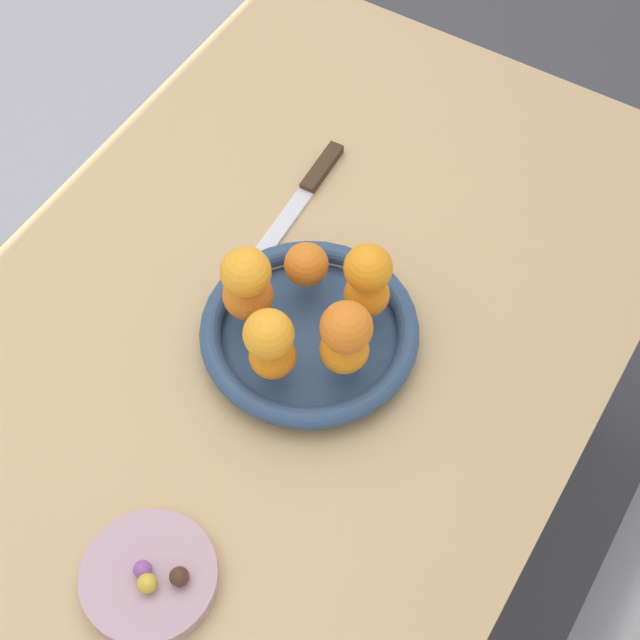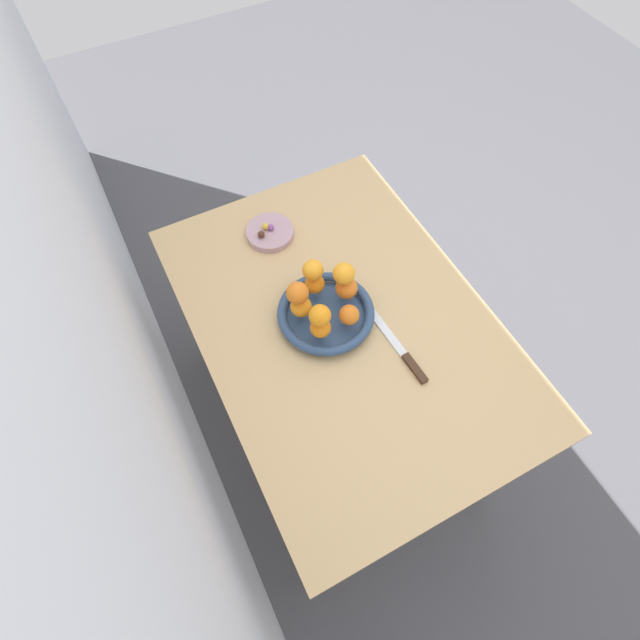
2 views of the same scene
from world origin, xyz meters
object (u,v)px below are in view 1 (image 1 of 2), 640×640
(orange_6, at_px, (246,272))
(orange_1, at_px, (248,295))
(orange_0, at_px, (308,265))
(orange_5, at_px, (346,327))
(fruit_bowl, at_px, (309,333))
(orange_4, at_px, (367,294))
(orange_3, at_px, (344,349))
(candy_ball_0, at_px, (147,583))
(orange_8, at_px, (269,334))
(orange_2, at_px, (273,356))
(candy_dish, at_px, (149,578))
(orange_7, at_px, (368,268))
(candy_ball_2, at_px, (179,577))
(dining_table, at_px, (298,347))
(knife, at_px, (300,199))
(candy_ball_3, at_px, (147,584))
(candy_ball_1, at_px, (143,569))

(orange_6, bearing_deg, orange_1, -140.54)
(orange_0, relative_size, orange_5, 0.92)
(fruit_bowl, relative_size, orange_4, 4.81)
(orange_3, xyz_separation_m, candy_ball_0, (0.32, -0.04, -0.04))
(orange_0, relative_size, orange_8, 0.95)
(orange_6, bearing_deg, fruit_bowl, 112.49)
(fruit_bowl, xyz_separation_m, orange_3, (0.02, 0.06, 0.05))
(orange_2, bearing_deg, candy_dish, 3.62)
(orange_7, bearing_deg, orange_2, -21.45)
(orange_3, xyz_separation_m, candy_ball_2, (0.30, -0.02, -0.04))
(orange_2, height_order, orange_4, same)
(orange_1, relative_size, orange_6, 1.03)
(orange_0, relative_size, candy_ball_2, 2.58)
(orange_5, height_order, orange_8, orange_5)
(dining_table, bearing_deg, orange_3, 60.96)
(knife, bearing_deg, dining_table, 30.64)
(orange_4, relative_size, candy_ball_2, 2.61)
(orange_2, height_order, candy_ball_0, orange_2)
(orange_1, xyz_separation_m, orange_2, (0.05, 0.07, -0.00))
(orange_5, bearing_deg, orange_0, -129.90)
(orange_0, bearing_deg, knife, -144.14)
(dining_table, xyz_separation_m, candy_dish, (0.37, 0.05, 0.10))
(orange_8, distance_m, candy_ball_3, 0.29)
(fruit_bowl, distance_m, orange_3, 0.08)
(orange_1, xyz_separation_m, knife, (-0.20, -0.06, -0.07))
(orange_8, bearing_deg, orange_0, -165.64)
(orange_3, height_order, knife, orange_3)
(orange_1, relative_size, candy_ball_1, 3.12)
(fruit_bowl, relative_size, orange_7, 4.66)
(candy_ball_0, bearing_deg, candy_ball_3, -80.80)
(orange_0, relative_size, orange_1, 0.89)
(candy_ball_3, bearing_deg, orange_5, 171.93)
(orange_5, distance_m, candy_ball_1, 0.33)
(dining_table, height_order, fruit_bowl, fruit_bowl)
(candy_dish, xyz_separation_m, orange_4, (-0.39, 0.03, 0.06))
(orange_5, bearing_deg, orange_3, -142.12)
(candy_dish, xyz_separation_m, candy_ball_2, (-0.01, 0.03, 0.02))
(knife, bearing_deg, candy_dish, 15.12)
(fruit_bowl, height_order, orange_8, orange_8)
(orange_0, height_order, orange_1, orange_1)
(orange_3, height_order, orange_8, orange_8)
(orange_3, height_order, orange_5, orange_5)
(fruit_bowl, xyz_separation_m, orange_6, (0.03, -0.07, 0.11))
(dining_table, bearing_deg, candy_dish, 7.95)
(orange_7, bearing_deg, dining_table, -75.79)
(orange_6, xyz_separation_m, orange_8, (0.05, 0.06, -0.01))
(dining_table, xyz_separation_m, orange_0, (-0.02, 0.00, 0.16))
(orange_5, xyz_separation_m, candy_ball_3, (0.32, -0.05, -0.10))
(orange_4, relative_size, candy_ball_1, 2.82)
(dining_table, height_order, orange_8, orange_8)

